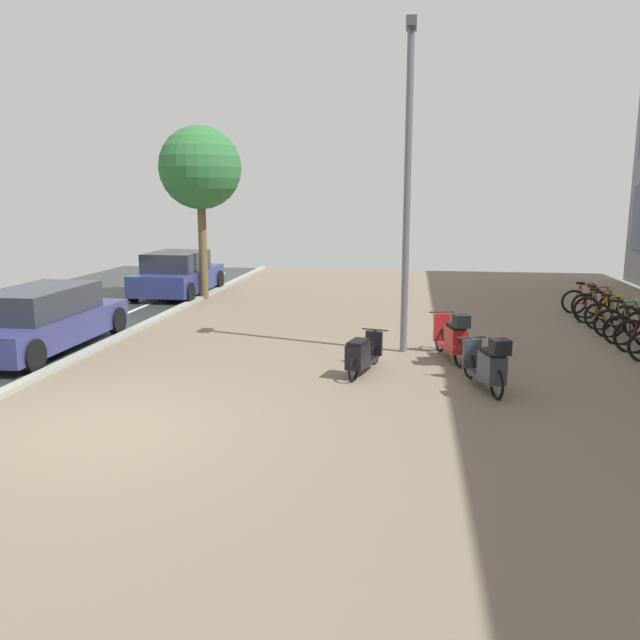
% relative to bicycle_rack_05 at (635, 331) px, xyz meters
% --- Properties ---
extents(ground, '(21.00, 40.00, 0.13)m').
position_rel_bicycle_rack_05_xyz_m(ground, '(-7.48, -6.42, -0.36)').
color(ground, '#2B322E').
extents(bicycle_rack_05, '(1.25, 0.50, 0.95)m').
position_rel_bicycle_rack_05_xyz_m(bicycle_rack_05, '(0.00, 0.00, 0.00)').
color(bicycle_rack_05, black).
rests_on(bicycle_rack_05, ground).
extents(bicycle_rack_06, '(1.31, 0.48, 0.95)m').
position_rel_bicycle_rack_05_xyz_m(bicycle_rack_06, '(0.03, 0.77, 0.00)').
color(bicycle_rack_06, black).
rests_on(bicycle_rack_06, ground).
extents(bicycle_rack_07, '(1.17, 0.67, 0.95)m').
position_rel_bicycle_rack_05_xyz_m(bicycle_rack_07, '(-0.02, 1.55, 0.00)').
color(bicycle_rack_07, black).
rests_on(bicycle_rack_07, ground).
extents(bicycle_rack_08, '(1.22, 0.68, 0.98)m').
position_rel_bicycle_rack_05_xyz_m(bicycle_rack_08, '(-0.06, 2.32, 0.01)').
color(bicycle_rack_08, black).
rests_on(bicycle_rack_08, ground).
extents(bicycle_rack_09, '(1.28, 0.57, 0.96)m').
position_rel_bicycle_rack_05_xyz_m(bicycle_rack_09, '(0.08, 3.10, 0.00)').
color(bicycle_rack_09, black).
rests_on(bicycle_rack_09, ground).
extents(bicycle_rack_10, '(1.25, 0.48, 0.94)m').
position_rel_bicycle_rack_05_xyz_m(bicycle_rack_10, '(-0.04, 3.87, -0.00)').
color(bicycle_rack_10, black).
rests_on(bicycle_rack_10, ground).
extents(scooter_near, '(0.74, 1.78, 1.03)m').
position_rel_bicycle_rack_05_xyz_m(scooter_near, '(-3.95, -1.85, 0.13)').
color(scooter_near, black).
rests_on(scooter_near, ground).
extents(scooter_mid, '(0.76, 1.68, 1.00)m').
position_rel_bicycle_rack_05_xyz_m(scooter_mid, '(-3.49, -3.79, 0.12)').
color(scooter_mid, black).
rests_on(scooter_mid, ground).
extents(scooter_far, '(0.71, 1.70, 0.71)m').
position_rel_bicycle_rack_05_xyz_m(scooter_far, '(-5.62, -3.07, 0.03)').
color(scooter_far, black).
rests_on(scooter_far, ground).
extents(parked_car_near, '(1.81, 4.44, 1.31)m').
position_rel_bicycle_rack_05_xyz_m(parked_car_near, '(-12.38, -2.10, 0.30)').
color(parked_car_near, navy).
rests_on(parked_car_near, ground).
extents(parked_car_far, '(1.95, 4.08, 1.41)m').
position_rel_bicycle_rack_05_xyz_m(parked_car_far, '(-12.27, 5.54, 0.33)').
color(parked_car_far, navy).
rests_on(parked_car_far, ground).
extents(lamp_post, '(0.20, 0.52, 6.47)m').
position_rel_bicycle_rack_05_xyz_m(lamp_post, '(-4.90, -1.21, 3.22)').
color(lamp_post, slate).
rests_on(lamp_post, ground).
extents(street_tree, '(2.50, 2.50, 5.26)m').
position_rel_bicycle_rack_05_xyz_m(street_tree, '(-11.19, 4.92, 3.65)').
color(street_tree, brown).
rests_on(street_tree, ground).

